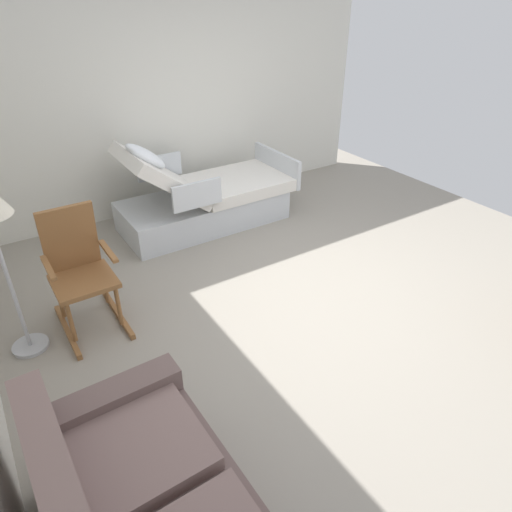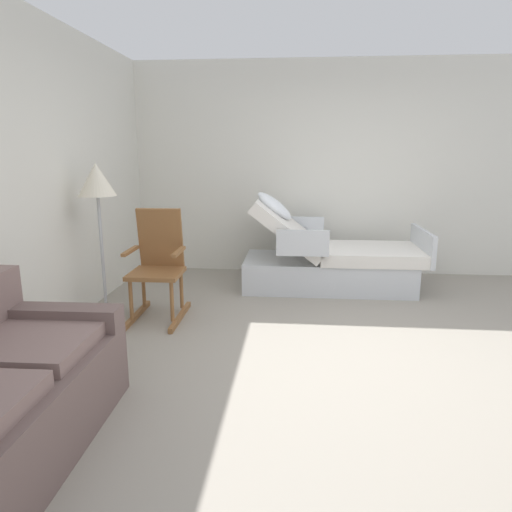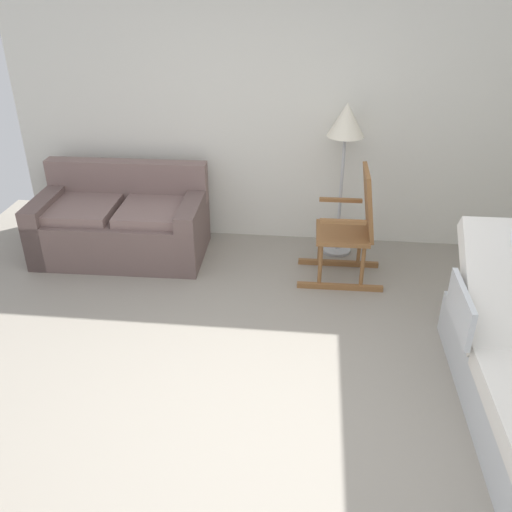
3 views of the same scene
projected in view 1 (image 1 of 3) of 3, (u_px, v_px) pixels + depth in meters
ground_plane at (302, 293)px, 4.33m from camera, size 6.46×6.46×0.00m
side_wall at (176, 96)px, 5.51m from camera, size 0.10×5.37×2.70m
hospital_bed at (204, 199)px, 5.43m from camera, size 1.05×2.06×1.16m
rocking_chair at (80, 271)px, 3.73m from camera, size 0.76×0.51×1.05m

